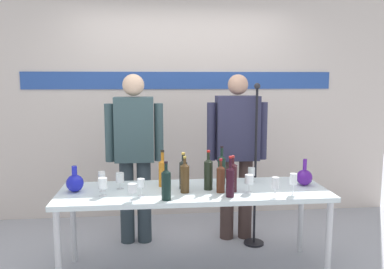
{
  "coord_description": "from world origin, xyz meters",
  "views": [
    {
      "loc": [
        -0.35,
        -3.23,
        1.65
      ],
      "look_at": [
        0.0,
        0.15,
        1.17
      ],
      "focal_mm": 37.39,
      "sensor_mm": 36.0,
      "label": 1
    }
  ],
  "objects_px": {
    "wine_glass_left_4": "(103,183)",
    "wine_glass_right_3": "(275,183)",
    "decanter_blue_right": "(304,177)",
    "wine_bottle_0": "(183,173)",
    "wine_bottle_3": "(233,176)",
    "wine_bottle_7": "(185,177)",
    "wine_glass_left_5": "(120,178)",
    "wine_glass_right_1": "(249,180)",
    "wine_glass_left_3": "(141,183)",
    "microphone_stand": "(255,191)",
    "wine_bottle_2": "(230,180)",
    "decanter_blue_left": "(75,183)",
    "wine_glass_right_0": "(251,172)",
    "wine_bottle_6": "(208,173)",
    "wine_glass_left_2": "(102,179)",
    "wine_bottle_5": "(221,178)",
    "display_table": "(194,196)",
    "wine_bottle_8": "(163,172)",
    "wine_glass_left_1": "(102,176)",
    "wine_bottle_1": "(166,184)",
    "wine_glass_left_0": "(132,188)",
    "wine_glass_right_2": "(293,180)",
    "wine_bottle_4": "(222,168)"
  },
  "relations": [
    {
      "from": "wine_glass_left_4",
      "to": "wine_glass_right_3",
      "type": "relative_size",
      "value": 0.88
    },
    {
      "from": "decanter_blue_right",
      "to": "wine_bottle_0",
      "type": "distance_m",
      "value": 1.06
    },
    {
      "from": "wine_bottle_3",
      "to": "wine_bottle_7",
      "type": "bearing_deg",
      "value": 177.84
    },
    {
      "from": "wine_bottle_7",
      "to": "wine_glass_left_5",
      "type": "bearing_deg",
      "value": 163.46
    },
    {
      "from": "wine_glass_right_1",
      "to": "wine_glass_left_3",
      "type": "bearing_deg",
      "value": -179.43
    },
    {
      "from": "microphone_stand",
      "to": "wine_bottle_2",
      "type": "bearing_deg",
      "value": -118.21
    },
    {
      "from": "wine_glass_left_4",
      "to": "decanter_blue_left",
      "type": "bearing_deg",
      "value": 149.44
    },
    {
      "from": "wine_bottle_2",
      "to": "wine_glass_left_5",
      "type": "height_order",
      "value": "wine_bottle_2"
    },
    {
      "from": "wine_glass_right_0",
      "to": "wine_glass_right_1",
      "type": "xyz_separation_m",
      "value": [
        -0.1,
        -0.33,
        0.02
      ]
    },
    {
      "from": "wine_bottle_6",
      "to": "wine_glass_left_2",
      "type": "distance_m",
      "value": 0.88
    },
    {
      "from": "decanter_blue_right",
      "to": "wine_glass_left_5",
      "type": "relative_size",
      "value": 1.67
    },
    {
      "from": "wine_glass_right_0",
      "to": "wine_glass_right_3",
      "type": "distance_m",
      "value": 0.5
    },
    {
      "from": "wine_glass_right_3",
      "to": "microphone_stand",
      "type": "bearing_deg",
      "value": 85.95
    },
    {
      "from": "decanter_blue_left",
      "to": "wine_bottle_6",
      "type": "relative_size",
      "value": 0.65
    },
    {
      "from": "wine_bottle_5",
      "to": "wine_glass_left_2",
      "type": "relative_size",
      "value": 1.81
    },
    {
      "from": "display_table",
      "to": "decanter_blue_right",
      "type": "distance_m",
      "value": 0.98
    },
    {
      "from": "wine_bottle_8",
      "to": "wine_glass_left_3",
      "type": "bearing_deg",
      "value": -123.09
    },
    {
      "from": "wine_glass_left_1",
      "to": "decanter_blue_left",
      "type": "bearing_deg",
      "value": -144.93
    },
    {
      "from": "wine_bottle_0",
      "to": "wine_glass_right_3",
      "type": "relative_size",
      "value": 1.88
    },
    {
      "from": "wine_bottle_6",
      "to": "wine_glass_left_3",
      "type": "distance_m",
      "value": 0.57
    },
    {
      "from": "wine_bottle_1",
      "to": "microphone_stand",
      "type": "xyz_separation_m",
      "value": [
        0.9,
        0.78,
        -0.31
      ]
    },
    {
      "from": "decanter_blue_right",
      "to": "wine_glass_left_2",
      "type": "height_order",
      "value": "decanter_blue_right"
    },
    {
      "from": "wine_glass_left_0",
      "to": "wine_glass_left_5",
      "type": "bearing_deg",
      "value": 108.58
    },
    {
      "from": "wine_bottle_5",
      "to": "wine_bottle_1",
      "type": "bearing_deg",
      "value": -160.49
    },
    {
      "from": "decanter_blue_right",
      "to": "wine_glass_right_0",
      "type": "xyz_separation_m",
      "value": [
        -0.43,
        0.16,
        0.02
      ]
    },
    {
      "from": "wine_bottle_0",
      "to": "wine_glass_right_1",
      "type": "bearing_deg",
      "value": -17.88
    },
    {
      "from": "wine_glass_right_0",
      "to": "wine_glass_right_2",
      "type": "xyz_separation_m",
      "value": [
        0.24,
        -0.42,
        0.03
      ]
    },
    {
      "from": "display_table",
      "to": "microphone_stand",
      "type": "xyz_separation_m",
      "value": [
        0.66,
        0.51,
        -0.13
      ]
    },
    {
      "from": "wine_glass_left_2",
      "to": "wine_glass_right_3",
      "type": "relative_size",
      "value": 0.93
    },
    {
      "from": "wine_glass_right_0",
      "to": "display_table",
      "type": "bearing_deg",
      "value": -160.15
    },
    {
      "from": "wine_glass_left_3",
      "to": "wine_glass_right_1",
      "type": "relative_size",
      "value": 0.95
    },
    {
      "from": "wine_bottle_5",
      "to": "microphone_stand",
      "type": "height_order",
      "value": "microphone_stand"
    },
    {
      "from": "wine_bottle_6",
      "to": "wine_bottle_0",
      "type": "bearing_deg",
      "value": 167.59
    },
    {
      "from": "wine_bottle_8",
      "to": "wine_bottle_7",
      "type": "bearing_deg",
      "value": -50.21
    },
    {
      "from": "wine_bottle_4",
      "to": "microphone_stand",
      "type": "distance_m",
      "value": 0.62
    },
    {
      "from": "decanter_blue_left",
      "to": "wine_bottle_8",
      "type": "relative_size",
      "value": 0.68
    },
    {
      "from": "wine_glass_left_2",
      "to": "wine_glass_left_5",
      "type": "distance_m",
      "value": 0.15
    },
    {
      "from": "wine_bottle_4",
      "to": "wine_bottle_8",
      "type": "xyz_separation_m",
      "value": [
        -0.52,
        -0.03,
        -0.01
      ]
    },
    {
      "from": "decanter_blue_right",
      "to": "wine_glass_left_0",
      "type": "bearing_deg",
      "value": -167.95
    },
    {
      "from": "decanter_blue_left",
      "to": "wine_glass_left_4",
      "type": "xyz_separation_m",
      "value": [
        0.24,
        -0.14,
        0.02
      ]
    },
    {
      "from": "wine_bottle_8",
      "to": "wine_bottle_2",
      "type": "bearing_deg",
      "value": -35.26
    },
    {
      "from": "wine_bottle_2",
      "to": "wine_glass_right_3",
      "type": "distance_m",
      "value": 0.35
    },
    {
      "from": "wine_glass_left_1",
      "to": "wine_glass_left_5",
      "type": "relative_size",
      "value": 0.94
    },
    {
      "from": "wine_bottle_3",
      "to": "wine_glass_right_2",
      "type": "distance_m",
      "value": 0.48
    },
    {
      "from": "wine_glass_left_2",
      "to": "display_table",
      "type": "bearing_deg",
      "value": -1.82
    },
    {
      "from": "wine_glass_left_1",
      "to": "wine_glass_right_2",
      "type": "height_order",
      "value": "wine_glass_right_2"
    },
    {
      "from": "wine_glass_left_3",
      "to": "wine_glass_right_2",
      "type": "relative_size",
      "value": 0.82
    },
    {
      "from": "decanter_blue_right",
      "to": "wine_glass_right_3",
      "type": "relative_size",
      "value": 1.42
    },
    {
      "from": "display_table",
      "to": "wine_bottle_7",
      "type": "distance_m",
      "value": 0.22
    },
    {
      "from": "wine_bottle_4",
      "to": "microphone_stand",
      "type": "height_order",
      "value": "microphone_stand"
    }
  ]
}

